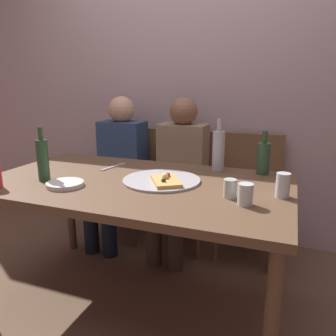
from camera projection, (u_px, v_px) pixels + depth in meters
The scene contains 18 objects.
ground_plane at pixel (138, 300), 1.99m from camera, with size 8.00×8.00×0.00m, color brown.
back_wall at pixel (194, 79), 2.67m from camera, with size 6.00×0.10×2.60m, color #B29EA3.
dining_table at pixel (135, 194), 1.82m from camera, with size 1.66×0.95×0.75m.
pizza_tray at pixel (162, 180), 1.79m from camera, with size 0.42×0.42×0.01m, color #ADADB2.
pizza_slice_last at pixel (166, 180), 1.73m from camera, with size 0.23×0.26×0.05m.
wine_bottle at pixel (264, 157), 1.91m from camera, with size 0.07×0.07×0.26m.
beer_bottle at pixel (218, 150), 1.99m from camera, with size 0.07×0.07×0.31m.
water_bottle at pixel (43, 159), 1.78m from camera, with size 0.06×0.06×0.29m.
tumbler_near at pixel (283, 185), 1.53m from camera, with size 0.06×0.06×0.12m, color silver.
tumbler_far at pixel (230, 188), 1.53m from camera, with size 0.06×0.06×0.09m, color #B7C6BC.
wine_glass at pixel (245, 194), 1.43m from camera, with size 0.07×0.07×0.10m, color silver.
plate_stack at pixel (65, 184), 1.70m from camera, with size 0.19×0.19×0.02m, color white.
table_knife at pixel (113, 167), 2.09m from camera, with size 0.22×0.02×0.01m, color #B7B7BC.
chair_left at pixel (127, 174), 2.83m from camera, with size 0.44×0.44×0.90m.
chair_middle at pixel (185, 180), 2.65m from camera, with size 0.44×0.44×0.90m.
chair_right at pixel (250, 187), 2.47m from camera, with size 0.44×0.44×0.90m.
guest_in_sweater at pixel (118, 163), 2.66m from camera, with size 0.36×0.56×1.17m.
guest_in_beanie at pixel (179, 169), 2.48m from camera, with size 0.36×0.56×1.17m.
Camera 1 is at (0.78, -1.55, 1.27)m, focal length 35.26 mm.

